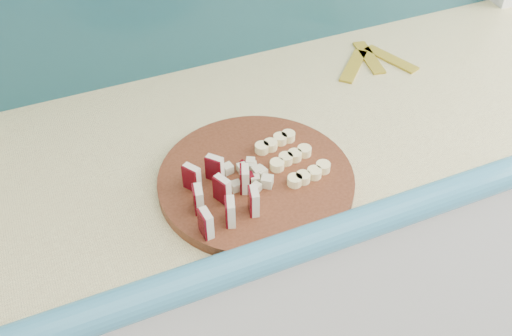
{
  "coord_description": "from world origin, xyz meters",
  "views": [
    {
      "loc": [
        -0.68,
        0.67,
        1.64
      ],
      "look_at": [
        -0.39,
        1.36,
        0.95
      ],
      "focal_mm": 40.0,
      "sensor_mm": 36.0,
      "label": 1
    }
  ],
  "objects": [
    {
      "name": "kitchen_counter",
      "position": [
        0.1,
        1.5,
        0.46
      ],
      "size": [
        2.2,
        0.63,
        0.91
      ],
      "color": "silver",
      "rests_on": "ground"
    },
    {
      "name": "apple_chunks",
      "position": [
        -0.41,
        1.36,
        0.94
      ],
      "size": [
        0.05,
        0.06,
        0.02
      ],
      "color": "beige",
      "rests_on": "cutting_board"
    },
    {
      "name": "banana_peel",
      "position": [
        0.03,
        1.63,
        0.91
      ],
      "size": [
        0.2,
        0.17,
        0.01
      ],
      "rotation": [
        0.0,
        0.0,
        -0.36
      ],
      "color": "#B39922",
      "rests_on": "kitchen_counter"
    },
    {
      "name": "banana_slices",
      "position": [
        -0.31,
        1.37,
        0.94
      ],
      "size": [
        0.11,
        0.14,
        0.02
      ],
      "color": "#FFEA9B",
      "rests_on": "cutting_board"
    },
    {
      "name": "apple_wedges",
      "position": [
        -0.47,
        1.32,
        0.96
      ],
      "size": [
        0.12,
        0.15,
        0.05
      ],
      "color": "beige",
      "rests_on": "cutting_board"
    },
    {
      "name": "cutting_board",
      "position": [
        -0.39,
        1.36,
        0.92
      ],
      "size": [
        0.41,
        0.41,
        0.02
      ],
      "primitive_type": "cylinder",
      "rotation": [
        0.0,
        0.0,
        0.16
      ],
      "color": "#411D0E",
      "rests_on": "kitchen_counter"
    }
  ]
}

